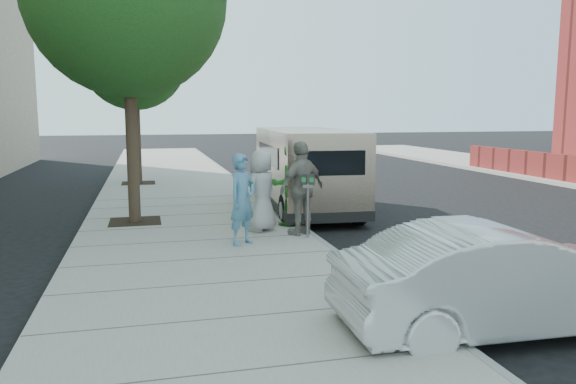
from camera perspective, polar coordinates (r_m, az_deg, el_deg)
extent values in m
plane|color=black|center=(11.84, -4.18, -5.36)|extent=(120.00, 120.00, 0.00)
cube|color=gray|center=(11.69, -9.03, -5.23)|extent=(5.00, 60.00, 0.15)
cube|color=gray|center=(12.14, 2.54, -4.63)|extent=(0.12, 60.00, 0.16)
cube|color=black|center=(13.99, -15.26, -2.88)|extent=(1.20, 1.20, 0.01)
cylinder|color=#38281E|center=(13.76, -15.57, 5.23)|extent=(0.28, 0.28, 3.96)
cube|color=black|center=(21.50, -14.94, 0.90)|extent=(1.20, 1.20, 0.01)
cylinder|color=#38281E|center=(21.36, -15.11, 5.58)|extent=(0.28, 0.28, 3.52)
sphere|color=#174518|center=(21.43, -15.40, 13.09)|extent=(3.80, 3.80, 3.80)
sphere|color=#174518|center=(21.08, -13.79, 14.60)|extent=(2.85, 2.85, 2.85)
sphere|color=#174518|center=(21.97, -16.74, 13.69)|extent=(2.66, 2.66, 2.66)
cylinder|color=gray|center=(11.67, 2.03, -2.13)|extent=(0.05, 0.05, 1.06)
cube|color=gray|center=(11.58, 2.04, 0.63)|extent=(0.21, 0.14, 0.08)
cube|color=#2D2D30|center=(11.58, 1.65, 1.28)|extent=(0.14, 0.13, 0.21)
cube|color=#2D2D30|center=(11.56, 2.44, 1.27)|extent=(0.14, 0.13, 0.21)
cube|color=#C6A78E|center=(15.54, 1.87, 2.55)|extent=(2.44, 5.72, 2.06)
cube|color=#C6A78E|center=(18.57, -0.14, 1.88)|extent=(1.94, 0.69, 0.88)
cube|color=black|center=(12.79, 4.54, 2.94)|extent=(1.55, 0.12, 0.57)
cylinder|color=black|center=(17.29, -2.40, 0.27)|extent=(0.32, 0.80, 0.79)
cylinder|color=black|center=(17.63, 3.48, 0.41)|extent=(0.32, 0.80, 0.79)
cylinder|color=black|center=(13.58, -0.16, -1.89)|extent=(0.32, 0.80, 0.79)
cylinder|color=black|center=(14.01, 7.20, -1.64)|extent=(0.32, 0.80, 0.79)
imported|color=silver|center=(7.55, 20.90, -8.29)|extent=(4.22, 1.56, 1.38)
imported|color=teal|center=(11.09, -4.65, -0.74)|extent=(0.78, 0.74, 1.80)
imported|color=#2A7727|center=(12.96, 0.14, 0.74)|extent=(1.00, 0.82, 1.88)
imported|color=#B0B1B3|center=(12.31, -2.70, 0.11)|extent=(1.03, 1.00, 1.78)
imported|color=gray|center=(11.92, 1.42, 0.40)|extent=(1.27, 0.97, 2.00)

